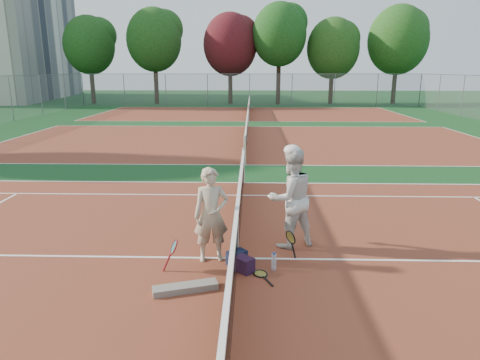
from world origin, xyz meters
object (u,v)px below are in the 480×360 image
Objects in this scene: sports_bag_purple at (244,265)px; sports_bag_navy at (237,258)px; apartment_block at (9,33)px; player_a at (211,215)px; net_main at (237,233)px; racket_red at (174,255)px; racket_black_held at (290,246)px; water_bottle at (274,262)px; racket_spare at (260,274)px; player_b at (291,198)px.

sports_bag_navy is at bearing 116.71° from sports_bag_purple.
player_a is (27.53, -44.05, -6.63)m from apartment_block.
racket_red is at bearing -155.87° from net_main.
racket_black_held is (2.07, 0.44, 0.01)m from racket_red.
player_a is 0.96m from racket_red.
net_main is 36.60× the size of water_bottle.
sports_bag_navy reaches higher than racket_spare.
apartment_block is at bearing 122.47° from net_main.
net_main is at bearing 7.60° from player_b.
player_a is 1.07m from sports_bag_purple.
net_main is at bearing 90.34° from sports_bag_navy.
racket_spare is 1.83× the size of sports_bag_purple.
net_main is 32.94× the size of sports_bag_navy.
racket_spare is at bearing -41.70° from sports_bag_navy.
player_b is at bearing 13.64° from player_a.
player_a is 0.88× the size of player_b.
apartment_block reaches higher than water_bottle.
water_bottle reaches higher than sports_bag_purple.
player_a is 1.37m from racket_spare.
player_a is 5.31× the size of sports_bag_purple.
sports_bag_navy is (28.00, -44.26, -7.37)m from apartment_block.
water_bottle is (28.66, -44.46, -7.35)m from apartment_block.
water_bottle is (0.52, 0.06, 0.02)m from sports_bag_purple.
water_bottle is at bearing 7.02° from sports_bag_purple.
player_b reaches higher than racket_red.
player_a is 5.81× the size of water_bottle.
player_a is 1.56m from racket_black_held.
apartment_block is 52.49m from racket_red.
racket_red is at bearing 178.16° from sports_bag_purple.
racket_black_held is 1.94× the size of water_bottle.
net_main reaches higher than racket_spare.
racket_spare is (28.42, -44.63, -7.49)m from apartment_block.
racket_black_held reaches higher than sports_bag_purple.
racket_black_held is 0.85m from racket_spare.
sports_bag_purple is (0.61, -0.48, -0.74)m from player_a.
player_a is 3.14× the size of racket_red.
water_bottle is at bearing -57.20° from apartment_block.
apartment_block is 53.19m from sports_bag_purple.
player_a is 2.99× the size of racket_black_held.
apartment_block is 52.89m from sports_bag_navy.
apartment_block is at bearing -95.16° from racket_black_held.
water_bottle is (0.24, 0.17, 0.14)m from racket_spare.
player_a is at bearing 156.28° from sports_bag_navy.
apartment_block is (-28.00, 44.00, 6.99)m from net_main.
net_main is 0.46m from sports_bag_navy.
racket_spare is (-0.60, -1.28, -0.98)m from player_b.
racket_spare is (0.42, -0.63, -0.49)m from net_main.
apartment_block reaches higher than sports_bag_purple.
racket_spare is at bearing -44.41° from player_a.
racket_red is at bearing -179.19° from water_bottle.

